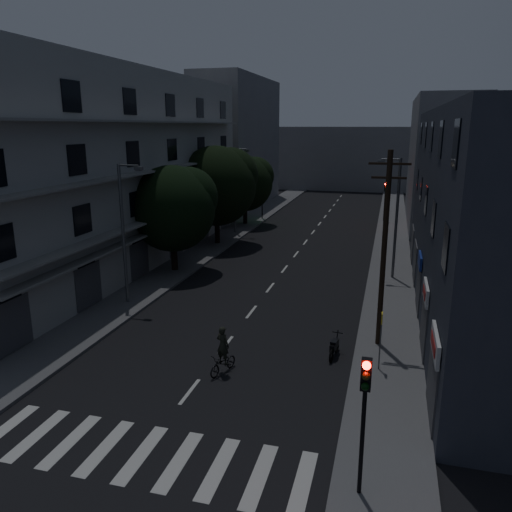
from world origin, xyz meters
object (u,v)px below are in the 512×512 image
at_px(utility_pole, 384,247).
at_px(cyclist, 223,357).
at_px(motorcycle, 334,348).
at_px(traffic_signal_near, 365,399).
at_px(bus_stop_sign, 381,331).

height_order(utility_pole, cyclist, utility_pole).
bearing_deg(motorcycle, cyclist, -140.74).
relative_size(traffic_signal_near, bus_stop_sign, 1.62).
bearing_deg(cyclist, utility_pole, 54.46).
distance_m(traffic_signal_near, motorcycle, 9.28).
relative_size(utility_pole, motorcycle, 5.30).
height_order(utility_pole, motorcycle, utility_pole).
relative_size(bus_stop_sign, motorcycle, 1.49).
height_order(traffic_signal_near, motorcycle, traffic_signal_near).
distance_m(utility_pole, bus_stop_sign, 3.97).
distance_m(bus_stop_sign, cyclist, 6.69).
height_order(utility_pole, bus_stop_sign, utility_pole).
distance_m(motorcycle, cyclist, 5.17).
relative_size(bus_stop_sign, cyclist, 1.21).
bearing_deg(cyclist, motorcycle, 51.72).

